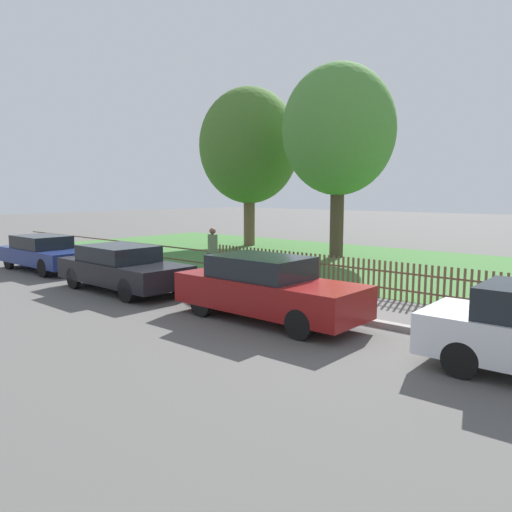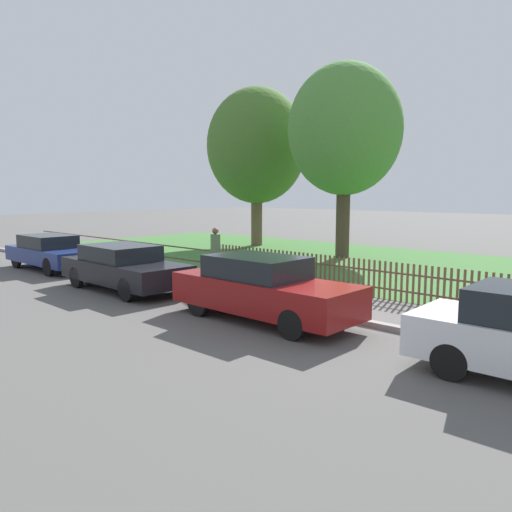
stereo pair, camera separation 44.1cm
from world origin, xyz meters
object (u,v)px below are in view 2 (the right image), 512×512
at_px(parked_car_silver_hatchback, 50,252).
at_px(parked_car_navy_estate, 262,288).
at_px(tree_nearest_kerb, 257,146).
at_px(covered_motorcycle, 260,272).
at_px(pedestrian_near_fence, 216,249).
at_px(parked_car_black_saloon, 124,267).
at_px(tree_behind_motorcycle, 345,130).

distance_m(parked_car_silver_hatchback, parked_car_navy_estate, 10.93).
distance_m(parked_car_silver_hatchback, tree_nearest_kerb, 12.51).
distance_m(parked_car_silver_hatchback, covered_motorcycle, 9.32).
bearing_deg(pedestrian_near_fence, covered_motorcycle, -66.52).
relative_size(parked_car_black_saloon, pedestrian_near_fence, 2.70).
height_order(parked_car_silver_hatchback, parked_car_black_saloon, parked_car_black_saloon).
relative_size(parked_car_black_saloon, covered_motorcycle, 2.31).
height_order(tree_nearest_kerb, pedestrian_near_fence, tree_nearest_kerb).
height_order(covered_motorcycle, pedestrian_near_fence, pedestrian_near_fence).
distance_m(parked_car_black_saloon, covered_motorcycle, 4.19).
bearing_deg(parked_car_navy_estate, parked_car_silver_hatchback, 179.53).
relative_size(tree_nearest_kerb, pedestrian_near_fence, 4.96).
bearing_deg(pedestrian_near_fence, parked_car_navy_estate, -76.02).
distance_m(parked_car_navy_estate, tree_nearest_kerb, 16.74).
relative_size(tree_behind_motorcycle, pedestrian_near_fence, 4.97).
distance_m(tree_nearest_kerb, tree_behind_motorcycle, 6.39).
bearing_deg(pedestrian_near_fence, tree_nearest_kerb, 81.36).
relative_size(parked_car_navy_estate, tree_behind_motorcycle, 0.54).
height_order(parked_car_navy_estate, covered_motorcycle, parked_car_navy_estate).
height_order(parked_car_silver_hatchback, pedestrian_near_fence, pedestrian_near_fence).
xyz_separation_m(tree_nearest_kerb, pedestrian_near_fence, (5.81, -8.40, -4.39)).
bearing_deg(tree_behind_motorcycle, tree_nearest_kerb, 169.61).
relative_size(parked_car_navy_estate, tree_nearest_kerb, 0.54).
relative_size(covered_motorcycle, tree_nearest_kerb, 0.24).
height_order(parked_car_silver_hatchback, covered_motorcycle, parked_car_silver_hatchback).
distance_m(covered_motorcycle, tree_behind_motorcycle, 10.42).
bearing_deg(tree_behind_motorcycle, parked_car_black_saloon, -93.70).
bearing_deg(parked_car_black_saloon, parked_car_silver_hatchback, 177.97).
bearing_deg(parked_car_navy_estate, pedestrian_near_fence, 147.53).
relative_size(parked_car_navy_estate, pedestrian_near_fence, 2.70).
xyz_separation_m(parked_car_silver_hatchback, tree_behind_motorcycle, (6.20, 10.45, 4.90)).
bearing_deg(covered_motorcycle, pedestrian_near_fence, 161.02).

